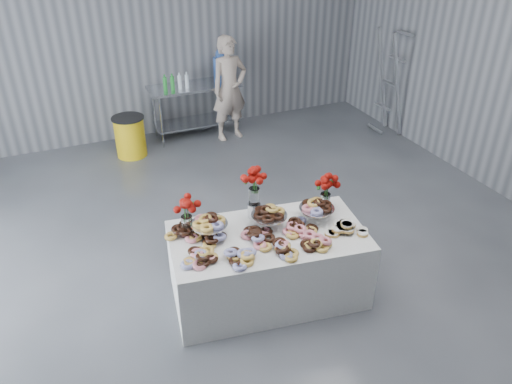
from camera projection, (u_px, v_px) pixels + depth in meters
The scene contains 17 objects.
ground at pixel (250, 294), 5.20m from camera, with size 9.00×9.00×0.00m, color #3D4046.
room_walls at pixel (212, 39), 3.82m from camera, with size 8.04×9.04×4.02m.
display_table at pixel (268, 265), 5.03m from camera, with size 1.90×1.00×0.75m, color white.
prep_table at pixel (195, 101), 8.37m from camera, with size 1.50×0.60×0.90m.
donut_mounds at pixel (271, 234), 4.78m from camera, with size 1.80×0.80×0.09m, color #DEB251, non-canonical shape.
cake_stand_left at pixel (209, 222), 4.77m from camera, with size 0.36×0.36×0.17m.
cake_stand_mid at pixel (269, 214), 4.90m from camera, with size 0.36×0.36×0.17m.
cake_stand_right at pixel (317, 207), 5.01m from camera, with size 0.36×0.36×0.17m.
danish_pile at pixel (347, 227), 4.85m from camera, with size 0.48×0.48×0.11m, color white, non-canonical shape.
bouquet_left at pixel (186, 206), 4.73m from camera, with size 0.26×0.26×0.42m.
bouquet_right at pixel (326, 184), 5.09m from camera, with size 0.26×0.26×0.42m.
bouquet_center at pixel (254, 184), 4.92m from camera, with size 0.26×0.26×0.57m.
water_jug at pixel (222, 67), 8.27m from camera, with size 0.28×0.28×0.55m.
drink_bottles at pixel (176, 81), 7.97m from camera, with size 0.54×0.08×0.27m, color #268C33, non-canonical shape.
person at pixel (230, 89), 8.19m from camera, with size 0.63×0.41×1.72m, color #CC8C93.
trash_barrel at pixel (130, 136), 7.85m from camera, with size 0.50×0.50×0.65m.
stepladder at pixel (389, 83), 8.31m from camera, with size 0.24×0.46×1.80m, color silver, non-canonical shape.
Camera 1 is at (-1.51, -3.63, 3.57)m, focal length 35.00 mm.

